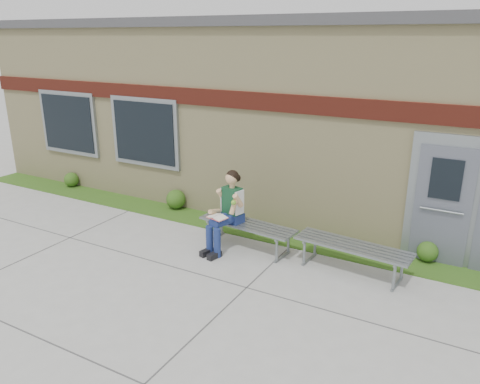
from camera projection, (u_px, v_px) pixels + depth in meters
The scene contains 9 objects.
ground at pixel (177, 286), 7.52m from camera, with size 80.00×80.00×0.00m, color #9E9E99.
grass_strip at pixel (252, 230), 9.67m from camera, with size 16.00×0.80×0.02m, color #204512.
school_building at pixel (315, 107), 11.81m from camera, with size 16.20×6.22×4.20m.
bench_left at pixel (247, 229), 8.77m from camera, with size 1.95×0.71×0.50m.
bench_right at pixel (352, 251), 7.85m from camera, with size 2.00×0.72×0.51m.
girl at pixel (227, 210), 8.60m from camera, with size 0.57×0.96×1.51m.
shrub_west at pixel (71, 180), 12.36m from camera, with size 0.38×0.38×0.38m, color #204512.
shrub_mid at pixel (176, 199), 10.78m from camera, with size 0.44×0.44×0.44m, color #204512.
shrub_east at pixel (428, 251), 8.26m from camera, with size 0.37×0.37×0.37m, color #204512.
Camera 1 is at (4.11, -5.32, 3.83)m, focal length 35.00 mm.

